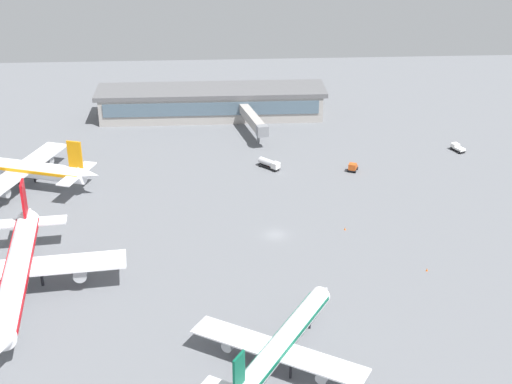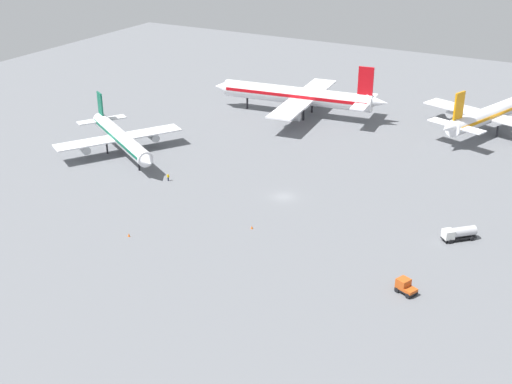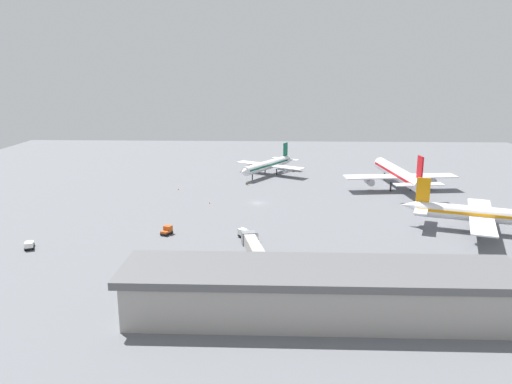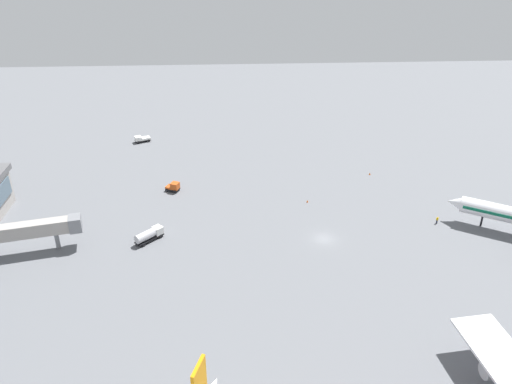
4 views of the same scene
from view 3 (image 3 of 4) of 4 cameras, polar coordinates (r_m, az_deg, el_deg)
The scene contains 12 objects.
ground at distance 168.04m, azimuth 0.18°, elevation -1.23°, with size 288.00×288.00×0.00m, color slate.
terminal_building at distance 93.18m, azimuth 7.17°, elevation -10.98°, with size 70.97×15.56×9.21m.
airplane_at_gate at distance 192.73m, azimuth 15.69°, elevation 1.93°, with size 41.14×51.02×15.52m.
airplane_taxiing at distance 210.98m, azimuth 1.36°, elevation 3.06°, with size 28.90×34.44×11.73m.
airplane_distant at distance 150.01m, azimuth 24.45°, elevation -2.35°, with size 44.46×36.53×13.95m.
baggage_tug at distance 138.65m, azimuth -9.91°, elevation -4.23°, with size 3.21×3.69×2.30m.
pushback_tractor at distance 138.07m, azimuth -24.05°, elevation -5.42°, with size 3.52×4.79×1.90m.
fuel_truck at distance 132.76m, azimuth -0.90°, elevation -4.73°, with size 5.75×5.85×2.50m.
ground_crew_worker at distance 193.11m, azimuth -1.00°, elevation 1.02°, with size 0.46×0.57×1.67m.
jet_bridge at distance 109.30m, azimuth -0.00°, elevation -6.79°, with size 7.65×22.28×6.74m.
safety_cone_near_gate at distance 167.96m, azimuth -5.22°, elevation -1.19°, with size 0.44×0.44×0.60m, color #EA590C.
safety_cone_mid_apron at distance 187.65m, azimuth -8.68°, elevation 0.31°, with size 0.44×0.44×0.60m, color #EA590C.
Camera 3 is at (5.40, -162.20, 43.59)m, focal length 35.75 mm.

